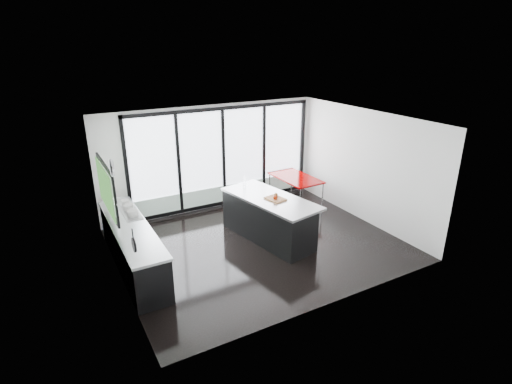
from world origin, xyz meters
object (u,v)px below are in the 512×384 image
island (268,218)px  bar_stool_near (285,225)px  bar_stool_far (286,215)px  red_table (295,191)px

island → bar_stool_near: (0.35, -0.19, -0.18)m
bar_stool_far → red_table: size_ratio=0.42×
bar_stool_far → island: bearing=-143.6°
bar_stool_near → red_table: (1.35, 1.55, 0.08)m
island → red_table: 2.18m
island → bar_stool_near: size_ratio=3.97×
island → bar_stool_far: size_ratio=4.07×
bar_stool_far → red_table: (1.01, 1.10, 0.09)m
island → bar_stool_far: (0.69, 0.27, -0.19)m
bar_stool_far → red_table: 1.49m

